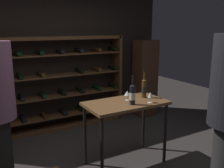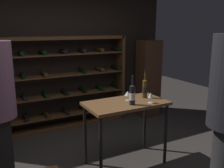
% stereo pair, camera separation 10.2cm
% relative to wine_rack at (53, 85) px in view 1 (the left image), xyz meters
% --- Properties ---
extents(back_wall, '(4.58, 0.10, 2.66)m').
position_rel_wine_rack_xyz_m(back_wall, '(0.13, 0.21, 0.46)').
color(back_wall, black).
rests_on(back_wall, ground).
extents(wine_rack, '(2.86, 0.32, 1.75)m').
position_rel_wine_rack_xyz_m(wine_rack, '(0.00, 0.00, 0.00)').
color(wine_rack, brown).
rests_on(wine_rack, ground).
extents(tasting_table, '(1.11, 0.61, 0.92)m').
position_rel_wine_rack_xyz_m(tasting_table, '(0.49, -1.74, -0.06)').
color(tasting_table, brown).
rests_on(tasting_table, ground).
extents(display_cabinet, '(0.44, 0.36, 1.65)m').
position_rel_wine_rack_xyz_m(display_cabinet, '(1.99, -0.20, -0.04)').
color(display_cabinet, '#4C2D1E').
rests_on(display_cabinet, ground).
extents(wine_bottle_amber_reserve, '(0.08, 0.08, 0.39)m').
position_rel_wine_rack_xyz_m(wine_bottle_amber_reserve, '(0.50, -1.88, 0.19)').
color(wine_bottle_amber_reserve, black).
rests_on(wine_bottle_amber_reserve, tasting_table).
extents(wine_bottle_gold_foil, '(0.07, 0.07, 0.39)m').
position_rel_wine_rack_xyz_m(wine_bottle_gold_foil, '(0.84, -1.68, 0.19)').
color(wine_bottle_gold_foil, '#4C3314').
rests_on(wine_bottle_gold_foil, tasting_table).
extents(wine_glass_stemmed_center, '(0.07, 0.07, 0.14)m').
position_rel_wine_rack_xyz_m(wine_glass_stemmed_center, '(0.75, -1.93, 0.15)').
color(wine_glass_stemmed_center, silver).
rests_on(wine_glass_stemmed_center, tasting_table).
extents(wine_glass_stemmed_right, '(0.08, 0.08, 0.14)m').
position_rel_wine_rack_xyz_m(wine_glass_stemmed_right, '(0.55, -1.69, 0.15)').
color(wine_glass_stemmed_right, silver).
rests_on(wine_glass_stemmed_right, tasting_table).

